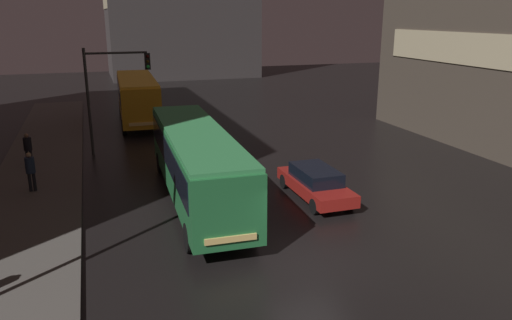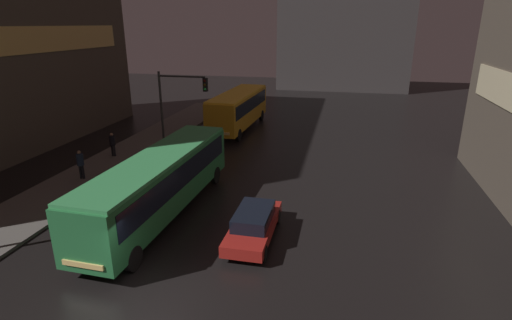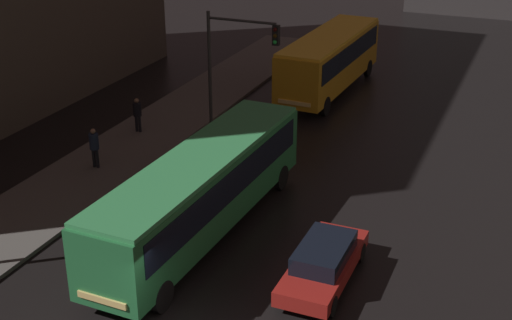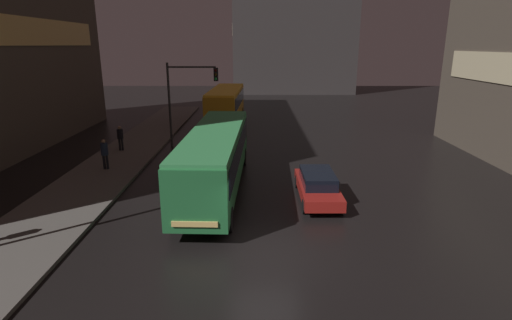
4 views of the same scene
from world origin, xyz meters
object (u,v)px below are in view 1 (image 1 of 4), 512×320
object	(u,v)px
bus_near	(196,158)
car_taxi	(315,182)
bus_far	(137,95)
pedestrian_near	(28,146)
traffic_light_main	(110,82)
pedestrian_far	(30,168)

from	to	relation	value
bus_near	car_taxi	bearing A→B (deg)	167.72
bus_far	pedestrian_near	bearing A→B (deg)	58.87
traffic_light_main	pedestrian_far	bearing A→B (deg)	-123.39
traffic_light_main	pedestrian_near	bearing A→B (deg)	-160.22
car_taxi	traffic_light_main	world-z (taller)	traffic_light_main
car_taxi	pedestrian_near	world-z (taller)	pedestrian_near
car_taxi	pedestrian_near	size ratio (longest dim) A/B	2.79
bus_far	traffic_light_main	bearing A→B (deg)	77.98
bus_near	bus_far	size ratio (longest dim) A/B	1.15
bus_near	bus_far	distance (m)	17.30
pedestrian_near	pedestrian_far	xyz separation A→B (m)	(0.51, -4.30, 0.05)
pedestrian_near	car_taxi	bearing A→B (deg)	-165.66
bus_far	pedestrian_near	world-z (taller)	bus_far
pedestrian_near	pedestrian_far	distance (m)	4.33
pedestrian_far	traffic_light_main	world-z (taller)	traffic_light_main
car_taxi	pedestrian_far	world-z (taller)	pedestrian_far
pedestrian_far	traffic_light_main	bearing A→B (deg)	-168.98
bus_far	traffic_light_main	world-z (taller)	traffic_light_main
bus_near	pedestrian_near	distance (m)	10.39
bus_near	pedestrian_far	xyz separation A→B (m)	(-6.72, 3.13, -0.70)
bus_near	bus_far	world-z (taller)	bus_far
bus_near	traffic_light_main	world-z (taller)	traffic_light_main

